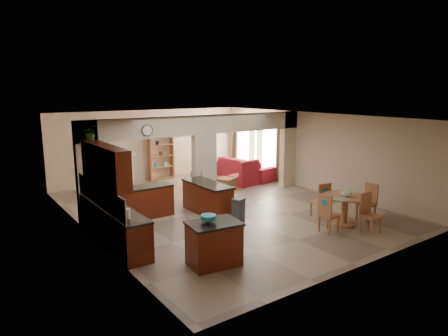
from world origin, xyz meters
TOP-DOWN VIEW (x-y plane):
  - floor at (0.00, 0.00)m, footprint 10.00×10.00m
  - ceiling at (0.00, 0.00)m, footprint 10.00×10.00m
  - wall_back at (0.00, 5.00)m, footprint 8.00×0.00m
  - wall_front at (0.00, -5.00)m, footprint 8.00×0.00m
  - wall_left at (-4.00, 0.00)m, footprint 0.00×10.00m
  - wall_right at (4.00, 0.00)m, footprint 0.00×10.00m
  - partition_left_pier at (-3.70, 1.00)m, footprint 0.60×0.25m
  - partition_center_pier at (0.00, 1.00)m, footprint 0.80×0.25m
  - partition_right_pier at (3.70, 1.00)m, footprint 0.60×0.25m
  - partition_header at (0.00, 1.00)m, footprint 8.00×0.25m
  - kitchen_counter at (-3.26, -0.25)m, footprint 2.52×3.29m
  - upper_cabinets at (-3.82, -0.80)m, footprint 0.35×2.40m
  - peninsula at (-0.60, -0.11)m, footprint 0.70×1.85m
  - wall_clock at (-2.00, 0.85)m, footprint 0.34×0.03m
  - rug at (1.20, 2.10)m, footprint 1.60×1.30m
  - fireplace at (-1.60, 4.83)m, footprint 1.60×0.35m
  - shelving_unit at (0.35, 4.82)m, footprint 1.00×0.32m
  - window_a at (3.97, 2.30)m, footprint 0.02×0.90m
  - window_b at (3.97, 4.00)m, footprint 0.02×0.90m
  - glazed_door at (3.97, 3.15)m, footprint 0.02×0.70m
  - drape_a_left at (3.93, 1.70)m, footprint 0.10×0.28m
  - drape_a_right at (3.93, 2.90)m, footprint 0.10×0.28m
  - drape_b_left at (3.93, 3.40)m, footprint 0.10×0.28m
  - drape_b_right at (3.93, 4.60)m, footprint 0.10×0.28m
  - ceiling_fan at (1.50, 3.00)m, footprint 1.00×1.00m
  - kitchen_island at (-2.42, -3.18)m, footprint 1.15×0.89m
  - teal_bowl at (-2.50, -3.10)m, footprint 0.32×0.32m
  - trash_can at (-0.39, -1.34)m, footprint 0.37×0.34m
  - dining_table at (1.83, -3.13)m, footprint 1.21×1.21m
  - fruit_bowl at (1.77, -3.20)m, footprint 0.28×0.28m
  - sofa at (3.30, 3.09)m, footprint 2.92×1.55m
  - chaise at (2.48, 2.07)m, footprint 1.08×0.94m
  - armchair at (0.88, 2.48)m, footprint 0.75×0.77m
  - ottoman at (1.42, 1.82)m, footprint 0.79×0.79m
  - plant at (-3.82, 0.11)m, footprint 0.40×0.37m
  - chair_north at (1.78, -2.38)m, footprint 0.50×0.50m
  - chair_east at (2.76, -3.21)m, footprint 0.44×0.43m
  - chair_south at (1.87, -3.84)m, footprint 0.43×0.44m
  - chair_west at (0.96, -3.27)m, footprint 0.44×0.43m

SIDE VIEW (x-z plane):
  - floor at x=0.00m, z-range 0.00..0.00m
  - rug at x=1.20m, z-range 0.00..0.01m
  - chaise at x=2.48m, z-range 0.00..0.39m
  - ottoman at x=1.42m, z-range 0.00..0.44m
  - trash_can at x=-0.39m, z-range 0.00..0.63m
  - armchair at x=0.88m, z-range 0.00..0.66m
  - sofa at x=3.30m, z-range 0.00..0.81m
  - peninsula at x=-0.60m, z-range 0.00..0.91m
  - kitchen_island at x=-2.42m, z-range 0.00..0.93m
  - kitchen_counter at x=-3.26m, z-range -0.27..1.20m
  - dining_table at x=1.83m, z-range 0.12..0.95m
  - chair_north at x=1.78m, z-range 0.04..1.07m
  - chair_east at x=2.76m, z-range 0.04..1.07m
  - chair_south at x=1.87m, z-range 0.04..1.07m
  - chair_west at x=0.96m, z-range 0.04..1.07m
  - fireplace at x=-1.60m, z-range 0.01..1.21m
  - fruit_bowl at x=1.77m, z-range 0.82..0.97m
  - shelving_unit at x=0.35m, z-range 0.00..1.80m
  - teal_bowl at x=-2.50m, z-range 0.92..1.07m
  - glazed_door at x=3.97m, z-range 0.00..2.10m
  - partition_center_pier at x=0.00m, z-range 0.00..2.20m
  - drape_a_left at x=3.93m, z-range 0.05..2.35m
  - drape_a_right at x=3.93m, z-range 0.05..2.35m
  - drape_b_left at x=3.93m, z-range 0.05..2.35m
  - drape_b_right at x=3.93m, z-range 0.05..2.35m
  - window_a at x=3.97m, z-range 0.25..2.15m
  - window_b at x=3.97m, z-range 0.25..2.15m
  - partition_left_pier at x=-3.70m, z-range 0.00..2.80m
  - partition_right_pier at x=3.70m, z-range 0.00..2.80m
  - wall_back at x=0.00m, z-range -2.60..5.40m
  - wall_front at x=0.00m, z-range -2.60..5.40m
  - wall_left at x=-4.00m, z-range -3.60..6.40m
  - wall_right at x=4.00m, z-range -3.60..6.40m
  - upper_cabinets at x=-3.82m, z-range 1.47..2.37m
  - wall_clock at x=-2.00m, z-range 2.28..2.62m
  - partition_header at x=0.00m, z-range 2.20..2.80m
  - ceiling_fan at x=1.50m, z-range 2.51..2.61m
  - plant at x=-3.82m, z-range 2.37..2.75m
  - ceiling at x=0.00m, z-range 2.80..2.80m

